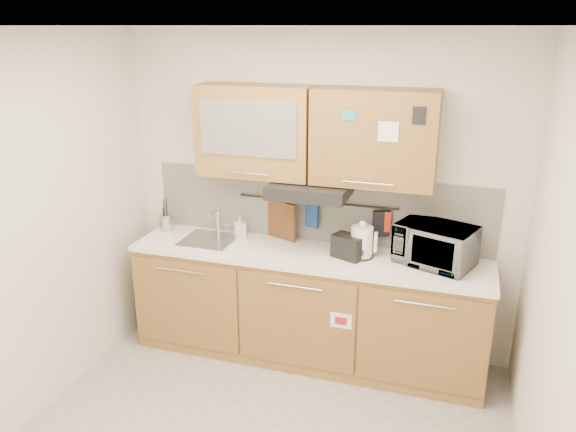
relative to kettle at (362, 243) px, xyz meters
The scene contains 20 objects.
ceiling 2.04m from the kettle, 108.62° to the right, with size 3.20×3.20×0.00m, color white.
wall_back 0.56m from the kettle, 147.89° to the left, with size 3.20×3.20×0.00m, color silver.
wall_left 2.38m from the kettle, 148.45° to the right, with size 3.00×3.00×0.00m, color silver.
wall_right 1.73m from the kettle, 46.31° to the right, with size 3.00×3.00×0.00m, color silver.
base_cabinet 0.76m from the kettle, behind, with size 2.80×0.64×0.88m.
countertop 0.44m from the kettle, behind, with size 2.82×0.62×0.04m, color white.
backsplash 0.51m from the kettle, 149.09° to the left, with size 2.80×0.02×0.56m, color silver.
upper_cabinets 0.90m from the kettle, 168.65° to the left, with size 1.82×0.37×0.70m.
range_hood 0.57m from the kettle, behind, with size 0.60×0.46×0.10m, color black.
sink 1.27m from the kettle, behind, with size 0.42×0.40×0.26m.
utensil_rail 0.52m from the kettle, 153.09° to the left, with size 0.02×0.02×1.30m, color black.
utensil_crock 1.72m from the kettle, behind, with size 0.15×0.15×0.29m.
kettle is the anchor object (origin of this frame).
toaster 0.11m from the kettle, 155.11° to the right, with size 0.27×0.22×0.18m.
microwave 0.54m from the kettle, ahead, with size 0.55×0.37×0.30m, color #999999.
soap_bottle 1.05m from the kettle, behind, with size 0.09×0.09×0.19m, color #999999.
cutting_board 0.75m from the kettle, 164.71° to the left, with size 0.32×0.02×0.39m, color brown.
oven_mitt 0.50m from the kettle, 156.41° to the left, with size 0.12×0.03×0.19m, color navy.
dark_pouch 0.25m from the kettle, 60.41° to the left, with size 0.13×0.04×0.21m, color black.
pot_holder 0.26m from the kettle, 58.43° to the left, with size 0.13×0.02×0.17m, color #AD2A17.
Camera 1 is at (1.08, -2.72, 2.60)m, focal length 35.00 mm.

